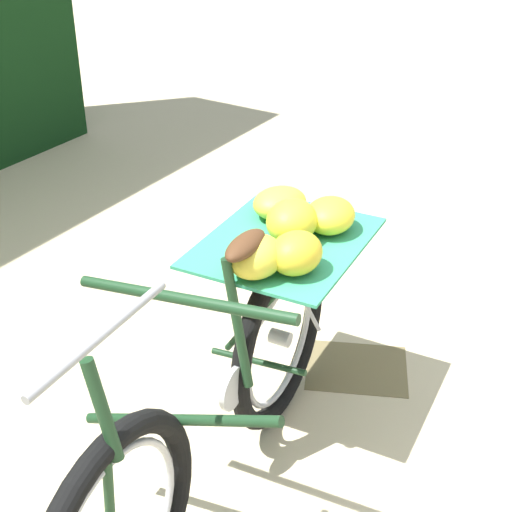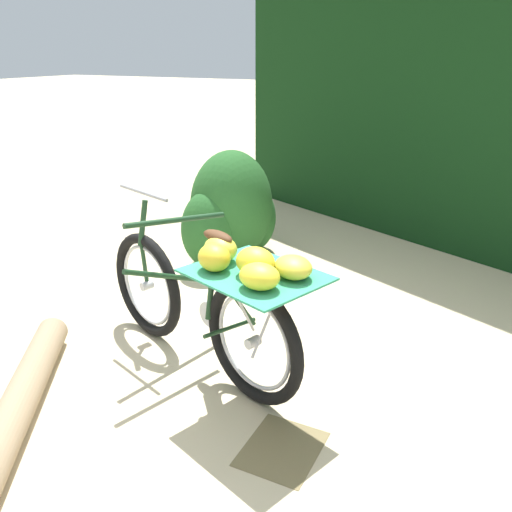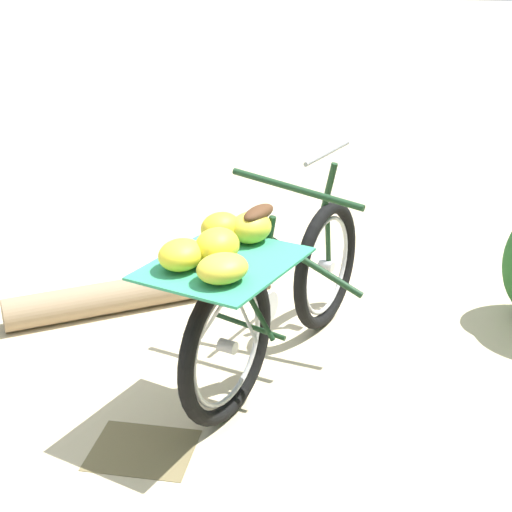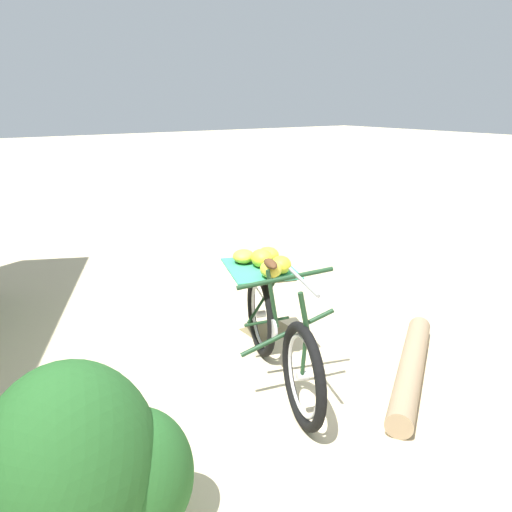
% 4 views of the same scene
% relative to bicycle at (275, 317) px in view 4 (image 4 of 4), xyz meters
% --- Properties ---
extents(ground_plane, '(60.00, 60.00, 0.00)m').
position_rel_bicycle_xyz_m(ground_plane, '(-0.10, -0.07, -0.50)').
color(ground_plane, beige).
extents(bicycle, '(0.96, 1.77, 1.03)m').
position_rel_bicycle_xyz_m(bicycle, '(0.00, 0.00, 0.00)').
color(bicycle, black).
rests_on(bicycle, ground_plane).
extents(fallen_log, '(1.47, 1.07, 0.19)m').
position_rel_bicycle_xyz_m(fallen_log, '(-0.86, 0.67, -0.41)').
color(fallen_log, '#937A5B').
rests_on(fallen_log, ground_plane).
extents(shrub_cluster, '(1.08, 0.74, 1.02)m').
position_rel_bicycle_xyz_m(shrub_cluster, '(1.76, 0.82, -0.05)').
color(shrub_cluster, '#235623').
rests_on(shrub_cluster, ground_plane).
extents(leaf_litter_patch, '(0.44, 0.36, 0.01)m').
position_rel_bicycle_xyz_m(leaf_litter_patch, '(-0.44, -0.68, -0.50)').
color(leaf_litter_patch, olive).
rests_on(leaf_litter_patch, ground_plane).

